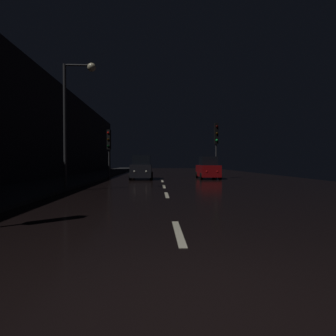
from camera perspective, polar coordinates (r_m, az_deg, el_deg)
The scene contains 9 objects.
ground at distance 27.49m, azimuth -1.40°, elevation -1.97°, with size 27.10×84.00×0.02m, color black.
sidewalk_left at distance 28.33m, azimuth -16.44°, elevation -1.76°, with size 4.40×84.00×0.15m, color #28282B.
building_facade_left at distance 25.93m, azimuth -24.04°, elevation 7.73°, with size 0.80×63.00×9.02m, color black.
lane_centerline at distance 14.58m, azimuth -0.52°, elevation -4.75°, with size 0.16×18.35×0.01m.
traffic_light_far_right at distance 26.19m, azimuth 9.85°, elevation 6.05°, with size 0.35×0.48×5.11m.
traffic_light_far_left at distance 27.50m, azimuth -12.02°, elevation 5.01°, with size 0.38×0.48×4.64m.
streetlamp_overhead at distance 15.66m, azimuth -18.68°, elevation 12.05°, with size 1.70×0.44×6.69m.
car_approaching_headlights at distance 24.85m, azimuth -5.42°, elevation -0.06°, with size 1.95×4.21×2.12m.
car_parked_right_far at distance 25.76m, azimuth 8.17°, elevation -0.13°, with size 1.85×4.00×2.01m.
Camera 1 is at (-0.47, -2.95, 1.52)m, focal length 29.76 mm.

